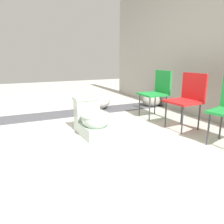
{
  "coord_description": "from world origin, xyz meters",
  "views": [
    {
      "loc": [
        2.95,
        -0.71,
        1.06
      ],
      "look_at": [
        0.21,
        0.57,
        0.3
      ],
      "focal_mm": 35.0,
      "sensor_mm": 36.0,
      "label": 1
    }
  ],
  "objects_px": {
    "folding_chair_middle": "(188,95)",
    "boulder_far": "(152,100)",
    "toilet": "(92,120)",
    "folding_chair_left": "(158,89)",
    "boulder_near": "(98,101)"
  },
  "relations": [
    {
      "from": "boulder_near",
      "to": "toilet",
      "type": "bearing_deg",
      "value": -23.87
    },
    {
      "from": "folding_chair_left",
      "to": "folding_chair_middle",
      "type": "distance_m",
      "value": 0.74
    },
    {
      "from": "folding_chair_left",
      "to": "boulder_near",
      "type": "relative_size",
      "value": 1.61
    },
    {
      "from": "boulder_far",
      "to": "folding_chair_left",
      "type": "bearing_deg",
      "value": -28.86
    },
    {
      "from": "boulder_far",
      "to": "toilet",
      "type": "bearing_deg",
      "value": -56.94
    },
    {
      "from": "toilet",
      "to": "folding_chair_left",
      "type": "height_order",
      "value": "folding_chair_left"
    },
    {
      "from": "folding_chair_left",
      "to": "boulder_far",
      "type": "distance_m",
      "value": 0.93
    },
    {
      "from": "boulder_near",
      "to": "boulder_far",
      "type": "height_order",
      "value": "boulder_near"
    },
    {
      "from": "folding_chair_middle",
      "to": "boulder_far",
      "type": "bearing_deg",
      "value": -108.84
    },
    {
      "from": "toilet",
      "to": "folding_chair_left",
      "type": "distance_m",
      "value": 1.51
    },
    {
      "from": "toilet",
      "to": "folding_chair_middle",
      "type": "xyz_separation_m",
      "value": [
        0.3,
        1.42,
        0.29
      ]
    },
    {
      "from": "boulder_near",
      "to": "folding_chair_middle",
      "type": "bearing_deg",
      "value": 24.13
    },
    {
      "from": "boulder_near",
      "to": "boulder_far",
      "type": "distance_m",
      "value": 1.21
    },
    {
      "from": "folding_chair_left",
      "to": "boulder_near",
      "type": "distance_m",
      "value": 1.31
    },
    {
      "from": "folding_chair_middle",
      "to": "boulder_far",
      "type": "height_order",
      "value": "folding_chair_middle"
    }
  ]
}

